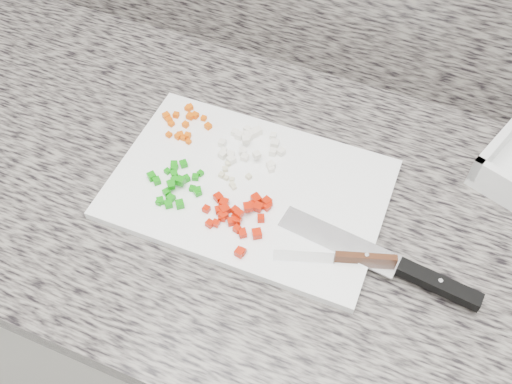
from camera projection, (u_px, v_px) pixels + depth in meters
cabinet at (282, 330)px, 1.22m from camera, size 3.92×0.62×0.86m
countertop at (292, 210)px, 0.86m from camera, size 3.96×0.64×0.04m
cutting_board at (249, 189)px, 0.86m from camera, size 0.41×0.27×0.01m
carrot_pile at (184, 122)px, 0.92m from camera, size 0.09×0.08×0.01m
onion_pile at (250, 145)px, 0.89m from camera, size 0.10×0.09×0.02m
green_pepper_pile at (175, 184)px, 0.84m from camera, size 0.09×0.09×0.02m
red_pepper_pile at (240, 215)px, 0.81m from camera, size 0.10×0.11×0.02m
garlic_pile at (231, 176)px, 0.86m from camera, size 0.05×0.05×0.01m
chef_knife at (403, 269)px, 0.76m from camera, size 0.29×0.06×0.02m
paring_knife at (350, 258)px, 0.77m from camera, size 0.16×0.06×0.02m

